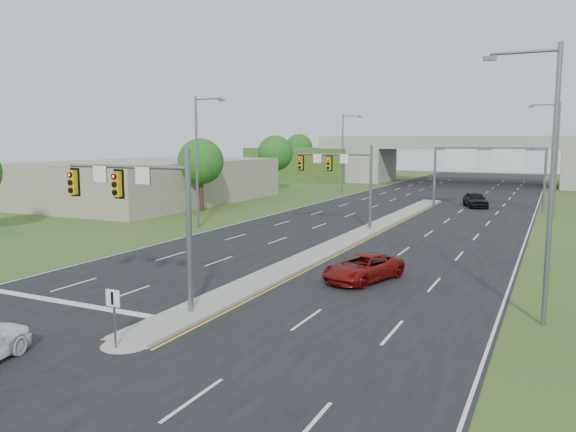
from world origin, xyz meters
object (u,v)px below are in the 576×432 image
at_px(car_far_c, 475,199).
at_px(car_far_a, 363,268).
at_px(signal_mast_near, 144,202).
at_px(keep_right_sign, 114,309).
at_px(signal_mast_far, 344,172).
at_px(sign_gantry, 487,160).
at_px(overpass, 469,163).

bearing_deg(car_far_c, car_far_a, -111.75).
height_order(signal_mast_near, keep_right_sign, signal_mast_near).
distance_m(signal_mast_far, car_far_c, 22.67).
height_order(keep_right_sign, car_far_a, keep_right_sign).
bearing_deg(keep_right_sign, car_far_a, 70.37).
distance_m(signal_mast_far, keep_right_sign, 29.71).
distance_m(car_far_a, car_far_c, 37.10).
xyz_separation_m(sign_gantry, car_far_c, (-1.09, 0.92, -4.37)).
height_order(overpass, car_far_c, overpass).
xyz_separation_m(signal_mast_near, overpass, (2.26, 80.07, -1.17)).
relative_size(sign_gantry, car_far_c, 2.32).
relative_size(signal_mast_near, car_far_a, 1.40).
relative_size(keep_right_sign, sign_gantry, 0.19).
bearing_deg(car_far_a, overpass, 111.74).
bearing_deg(car_far_c, keep_right_sign, -116.76).
height_order(keep_right_sign, sign_gantry, sign_gantry).
bearing_deg(keep_right_sign, signal_mast_near, 116.94).
bearing_deg(overpass, car_far_c, -80.70).
relative_size(signal_mast_far, keep_right_sign, 3.18).
distance_m(overpass, car_far_a, 71.47).
xyz_separation_m(overpass, car_far_c, (5.59, -34.16, -2.68)).
bearing_deg(signal_mast_near, overpass, 88.38).
bearing_deg(overpass, car_far_a, -86.20).
bearing_deg(overpass, signal_mast_far, -92.35).
distance_m(sign_gantry, overpass, 35.75).
height_order(signal_mast_far, sign_gantry, signal_mast_far).
xyz_separation_m(keep_right_sign, sign_gantry, (6.68, 49.45, 3.72)).
relative_size(overpass, car_far_c, 16.03).
height_order(signal_mast_near, signal_mast_far, same).
distance_m(overpass, car_far_c, 34.72).
bearing_deg(keep_right_sign, sign_gantry, 82.30).
xyz_separation_m(sign_gantry, car_far_a, (-1.95, -36.18, -4.52)).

